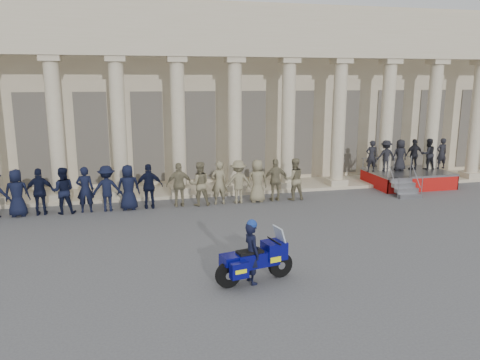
# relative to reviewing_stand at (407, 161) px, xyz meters

# --- Properties ---
(ground) EXTENTS (90.00, 90.00, 0.00)m
(ground) POSITION_rel_reviewing_stand_xyz_m (-10.10, -7.58, -1.28)
(ground) COLOR #4C4C4F
(ground) RESTS_ON ground
(building) EXTENTS (40.00, 12.50, 9.00)m
(building) POSITION_rel_reviewing_stand_xyz_m (-10.10, 7.17, 3.25)
(building) COLOR #C0B090
(building) RESTS_ON ground
(officer_rank) EXTENTS (17.68, 0.72, 1.89)m
(officer_rank) POSITION_rel_reviewing_stand_xyz_m (-14.96, -1.36, -0.33)
(officer_rank) COLOR black
(officer_rank) RESTS_ON ground
(reviewing_stand) EXTENTS (4.58, 3.79, 2.36)m
(reviewing_stand) POSITION_rel_reviewing_stand_xyz_m (0.00, 0.00, 0.00)
(reviewing_stand) COLOR gray
(reviewing_stand) RESTS_ON ground
(motorcycle) EXTENTS (2.23, 1.11, 1.45)m
(motorcycle) POSITION_rel_reviewing_stand_xyz_m (-10.43, -9.44, -0.65)
(motorcycle) COLOR black
(motorcycle) RESTS_ON ground
(rider) EXTENTS (0.52, 0.68, 1.76)m
(rider) POSITION_rel_reviewing_stand_xyz_m (-10.55, -9.46, -0.40)
(rider) COLOR black
(rider) RESTS_ON ground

